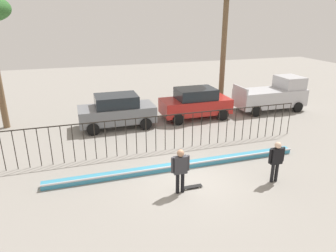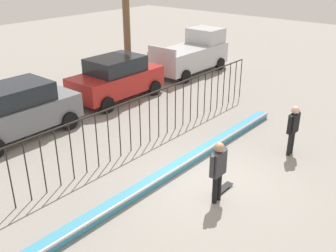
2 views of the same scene
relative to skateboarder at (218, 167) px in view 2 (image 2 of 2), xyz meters
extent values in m
plane|color=gray|center=(0.59, 0.63, -1.04)|extent=(60.00, 60.00, 0.00)
cube|color=teal|center=(0.59, 1.81, -0.93)|extent=(11.00, 0.36, 0.22)
cylinder|color=#B2B2B7|center=(0.59, 1.63, -0.82)|extent=(11.00, 0.09, 0.09)
cylinder|color=black|center=(-3.61, 3.78, -0.15)|extent=(0.04, 0.04, 1.77)
cylinder|color=black|center=(-3.14, 3.78, -0.15)|extent=(0.04, 0.04, 1.77)
cylinder|color=black|center=(-2.68, 3.78, -0.15)|extent=(0.04, 0.04, 1.77)
cylinder|color=black|center=(-2.21, 3.78, -0.15)|extent=(0.04, 0.04, 1.77)
cylinder|color=black|center=(-1.74, 3.78, -0.15)|extent=(0.04, 0.04, 1.77)
cylinder|color=black|center=(-1.28, 3.78, -0.15)|extent=(0.04, 0.04, 1.77)
cylinder|color=black|center=(-0.81, 3.78, -0.15)|extent=(0.04, 0.04, 1.77)
cylinder|color=black|center=(-0.34, 3.78, -0.15)|extent=(0.04, 0.04, 1.77)
cylinder|color=black|center=(0.12, 3.78, -0.15)|extent=(0.04, 0.04, 1.77)
cylinder|color=black|center=(0.59, 3.78, -0.15)|extent=(0.04, 0.04, 1.77)
cylinder|color=black|center=(1.06, 3.78, -0.15)|extent=(0.04, 0.04, 1.77)
cylinder|color=black|center=(1.52, 3.78, -0.15)|extent=(0.04, 0.04, 1.77)
cylinder|color=black|center=(1.99, 3.78, -0.15)|extent=(0.04, 0.04, 1.77)
cylinder|color=black|center=(2.46, 3.78, -0.15)|extent=(0.04, 0.04, 1.77)
cylinder|color=black|center=(2.92, 3.78, -0.15)|extent=(0.04, 0.04, 1.77)
cylinder|color=black|center=(3.39, 3.78, -0.15)|extent=(0.04, 0.04, 1.77)
cylinder|color=black|center=(3.86, 3.78, -0.15)|extent=(0.04, 0.04, 1.77)
cylinder|color=black|center=(4.32, 3.78, -0.15)|extent=(0.04, 0.04, 1.77)
cylinder|color=black|center=(4.79, 3.78, -0.15)|extent=(0.04, 0.04, 1.77)
cylinder|color=black|center=(5.26, 3.78, -0.15)|extent=(0.04, 0.04, 1.77)
cylinder|color=black|center=(5.72, 3.78, -0.15)|extent=(0.04, 0.04, 1.77)
cylinder|color=black|center=(6.19, 3.78, -0.15)|extent=(0.04, 0.04, 1.77)
cylinder|color=black|center=(6.66, 3.78, -0.15)|extent=(0.04, 0.04, 1.77)
cylinder|color=black|center=(7.12, 3.78, -0.15)|extent=(0.04, 0.04, 1.77)
cylinder|color=black|center=(7.59, 3.78, -0.15)|extent=(0.04, 0.04, 1.77)
cube|color=black|center=(0.59, 3.78, 0.71)|extent=(14.00, 0.04, 0.04)
cylinder|color=black|center=(-0.10, 0.00, -0.63)|extent=(0.13, 0.13, 0.80)
cylinder|color=black|center=(0.10, 0.00, -0.63)|extent=(0.13, 0.13, 0.80)
cube|color=#333338|center=(0.00, 0.00, 0.10)|extent=(0.49, 0.21, 0.66)
sphere|color=#A87A5B|center=(0.00, 0.00, 0.56)|extent=(0.26, 0.26, 0.26)
cylinder|color=#333338|center=(-0.30, 0.00, 0.13)|extent=(0.10, 0.10, 0.59)
cylinder|color=#333338|center=(0.30, 0.00, 0.13)|extent=(0.10, 0.10, 0.59)
cube|color=black|center=(0.53, 0.14, -0.97)|extent=(0.80, 0.20, 0.02)
cylinder|color=silver|center=(0.80, 0.22, -1.01)|extent=(0.05, 0.03, 0.05)
cylinder|color=silver|center=(0.80, 0.07, -1.01)|extent=(0.05, 0.03, 0.05)
cylinder|color=silver|center=(0.26, 0.22, -1.01)|extent=(0.05, 0.03, 0.05)
cylinder|color=silver|center=(0.26, 0.07, -1.01)|extent=(0.05, 0.03, 0.05)
cylinder|color=black|center=(3.68, -0.36, -0.65)|extent=(0.13, 0.13, 0.78)
cylinder|color=black|center=(3.86, -0.36, -0.65)|extent=(0.13, 0.13, 0.78)
cube|color=black|center=(3.77, -0.36, 0.07)|extent=(0.47, 0.20, 0.64)
sphere|color=beige|center=(3.77, -0.36, 0.52)|extent=(0.25, 0.25, 0.25)
cylinder|color=black|center=(3.48, -0.36, 0.10)|extent=(0.10, 0.10, 0.58)
cylinder|color=black|center=(4.06, -0.36, 0.10)|extent=(0.10, 0.10, 0.58)
cube|color=slate|center=(-1.10, 7.73, -0.25)|extent=(4.30, 1.90, 0.90)
cube|color=#1E2328|center=(-1.10, 7.73, 0.53)|extent=(2.37, 1.71, 0.66)
cylinder|color=black|center=(0.36, 8.68, -0.70)|extent=(0.68, 0.22, 0.68)
cylinder|color=black|center=(0.36, 6.78, -0.70)|extent=(0.68, 0.22, 0.68)
cube|color=#B2231E|center=(3.83, 7.90, -0.25)|extent=(4.30, 1.90, 0.90)
cube|color=#1E2328|center=(3.83, 7.90, 0.53)|extent=(2.37, 1.71, 0.66)
cylinder|color=black|center=(5.30, 8.85, -0.70)|extent=(0.68, 0.22, 0.68)
cylinder|color=black|center=(5.30, 6.95, -0.70)|extent=(0.68, 0.22, 0.68)
cylinder|color=black|center=(2.37, 8.85, -0.70)|extent=(0.68, 0.22, 0.68)
cylinder|color=black|center=(2.37, 6.95, -0.70)|extent=(0.68, 0.22, 0.68)
cube|color=#B7B7BC|center=(9.24, 7.92, -0.15)|extent=(4.70, 1.90, 1.10)
cube|color=#B7B7BC|center=(10.69, 7.92, 0.80)|extent=(1.50, 1.75, 0.80)
cube|color=#B7B7BC|center=(6.95, 7.92, 0.58)|extent=(0.12, 1.75, 0.36)
cylinder|color=black|center=(10.84, 8.87, -0.70)|extent=(0.68, 0.22, 0.68)
cylinder|color=black|center=(10.84, 6.97, -0.70)|extent=(0.68, 0.22, 0.68)
cylinder|color=black|center=(7.64, 8.87, -0.70)|extent=(0.68, 0.22, 0.68)
cylinder|color=black|center=(7.64, 6.97, -0.70)|extent=(0.68, 0.22, 0.68)
cylinder|color=brown|center=(6.68, 10.06, 2.71)|extent=(0.36, 0.36, 7.48)
camera|label=1|loc=(-3.38, -9.23, 5.16)|focal=32.88mm
camera|label=2|loc=(-7.47, -4.61, 4.98)|focal=41.71mm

